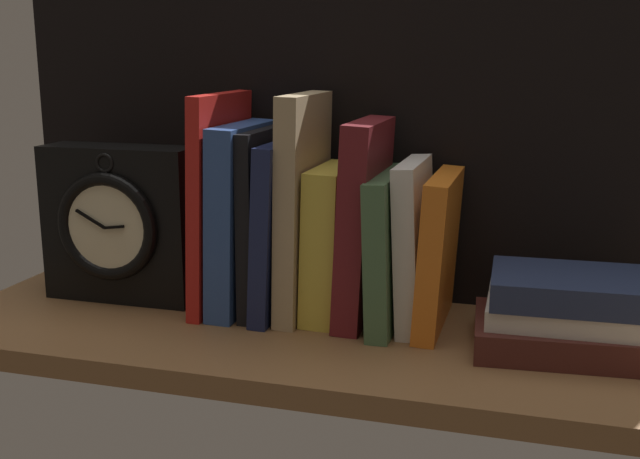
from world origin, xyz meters
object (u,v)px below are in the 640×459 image
Objects in this scene: book_maroon_dawkins at (364,222)px; book_green_romantic at (390,248)px; book_yellow_seinlanguage at (332,242)px; framed_clock at (120,224)px; book_white_catcher at (414,244)px; book_black_skeptic at (264,221)px; book_navy_bierce at (282,228)px; book_tan_shortstories at (303,206)px; book_red_requiem at (220,202)px; book_stack_side at (565,313)px; book_orange_pandolfini at (439,251)px; book_blue_modern at (242,217)px.

book_maroon_dawkins reaches higher than book_green_romantic.
framed_clock is (-26.77, -1.30, 0.83)cm from book_yellow_seinlanguage.
framed_clock is (-36.37, -1.30, 0.31)cm from book_white_catcher.
book_maroon_dawkins is 1.23× the size of book_white_catcher.
book_black_skeptic is 15.36cm from book_green_romantic.
book_navy_bierce reaches higher than framed_clock.
book_green_romantic is (15.20, 0.00, -2.23)cm from book_black_skeptic.
book_black_skeptic is 5.28cm from book_tan_shortstories.
book_maroon_dawkins is at bearing 0.00° from book_black_skeptic.
book_green_romantic is at bearing 180.00° from book_white_catcher.
book_black_skeptic is at bearing -0.00° from book_red_requiem.
book_navy_bierce is 33.01cm from book_stack_side.
book_red_requiem is at bearing 180.00° from book_orange_pandolfini.
book_yellow_seinlanguage is 26.79cm from book_stack_side.
book_red_requiem is at bearing 180.00° from book_tan_shortstories.
book_tan_shortstories reaches higher than book_navy_bierce.
book_red_requiem is at bearing 180.00° from book_maroon_dawkins.
book_yellow_seinlanguage is 0.92× the size of framed_clock.
book_white_catcher is (23.47, -0.00, -3.52)cm from book_red_requiem.
book_blue_modern is at bearing 174.46° from book_stack_side.
book_black_skeptic reaches higher than book_navy_bierce.
book_tan_shortstories is 5.37cm from book_yellow_seinlanguage.
book_red_requiem is 1.19× the size of book_black_skeptic.
book_white_catcher is (9.60, 0.00, 0.51)cm from book_yellow_seinlanguage.
framed_clock reaches higher than book_stack_side.
book_white_catcher is 0.97× the size of framed_clock.
book_tan_shortstories is 16.42cm from book_orange_pandolfini.
book_orange_pandolfini is at bearing 0.00° from book_yellow_seinlanguage.
book_green_romantic and book_orange_pandolfini have the same top height.
book_yellow_seinlanguage is at bearing 180.00° from book_white_catcher.
book_black_skeptic is (5.51, -0.00, -2.00)cm from book_red_requiem.
book_blue_modern is 0.86× the size of book_tan_shortstories.
book_green_romantic is (10.33, 0.00, -4.28)cm from book_tan_shortstories.
book_navy_bierce is at bearing 180.00° from book_yellow_seinlanguage.
book_red_requiem reaches higher than framed_clock.
book_stack_side is at bearing -9.18° from book_maroon_dawkins.
book_tan_shortstories is (2.63, 0.00, 2.70)cm from book_navy_bierce.
book_black_skeptic is 18.50cm from framed_clock.
book_red_requiem is 3.25cm from book_blue_modern.
book_yellow_seinlanguage is at bearing 180.00° from book_green_romantic.
framed_clock is (-23.28, -1.30, -3.26)cm from book_tan_shortstories.
book_maroon_dawkins is at bearing 0.00° from book_tan_shortstories.
book_stack_side is (39.96, -3.61, -8.93)cm from book_red_requiem.
book_red_requiem is 1.49× the size of book_green_romantic.
book_tan_shortstories reaches higher than book_yellow_seinlanguage.
book_black_skeptic is 12.13cm from book_maroon_dawkins.
book_black_skeptic is at bearing 174.02° from book_stack_side.
book_black_skeptic reaches higher than book_orange_pandolfini.
book_stack_side is (32.21, -3.61, -6.28)cm from book_navy_bierce.
book_white_catcher is (2.75, 0.00, 0.71)cm from book_green_romantic.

